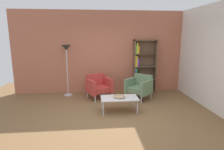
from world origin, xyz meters
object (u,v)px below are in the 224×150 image
object	(u,v)px
bookshelf_tall	(142,66)
decorative_bowl	(119,96)
armchair_spare_guest	(140,86)
armchair_corner_red	(99,86)
coffee_table_low	(119,99)
floor_lamp_torchiere	(66,54)

from	to	relation	value
bookshelf_tall	decorative_bowl	distance (m)	2.13
bookshelf_tall	armchair_spare_guest	distance (m)	0.96
bookshelf_tall	decorative_bowl	bearing A→B (deg)	-121.10
decorative_bowl	armchair_corner_red	distance (m)	1.34
coffee_table_low	armchair_corner_red	size ratio (longest dim) A/B	1.09
bookshelf_tall	armchair_spare_guest	bearing A→B (deg)	-109.65
armchair_corner_red	floor_lamp_torchiere	size ratio (longest dim) A/B	0.53
armchair_spare_guest	decorative_bowl	bearing A→B (deg)	-81.61
decorative_bowl	floor_lamp_torchiere	distance (m)	2.47
coffee_table_low	floor_lamp_torchiere	distance (m)	2.50
decorative_bowl	armchair_corner_red	size ratio (longest dim) A/B	0.35
armchair_spare_guest	armchair_corner_red	size ratio (longest dim) A/B	1.04
coffee_table_low	decorative_bowl	size ratio (longest dim) A/B	3.12
armchair_spare_guest	coffee_table_low	bearing A→B (deg)	-81.61
floor_lamp_torchiere	armchair_spare_guest	bearing A→B (deg)	-13.93
armchair_corner_red	floor_lamp_torchiere	distance (m)	1.52
bookshelf_tall	floor_lamp_torchiere	xyz separation A→B (m)	(-2.65, -0.16, 0.50)
armchair_spare_guest	floor_lamp_torchiere	bearing A→B (deg)	-147.47
coffee_table_low	armchair_spare_guest	bearing A→B (deg)	51.94
bookshelf_tall	coffee_table_low	distance (m)	2.15
bookshelf_tall	floor_lamp_torchiere	distance (m)	2.70
armchair_corner_red	floor_lamp_torchiere	bearing A→B (deg)	135.08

